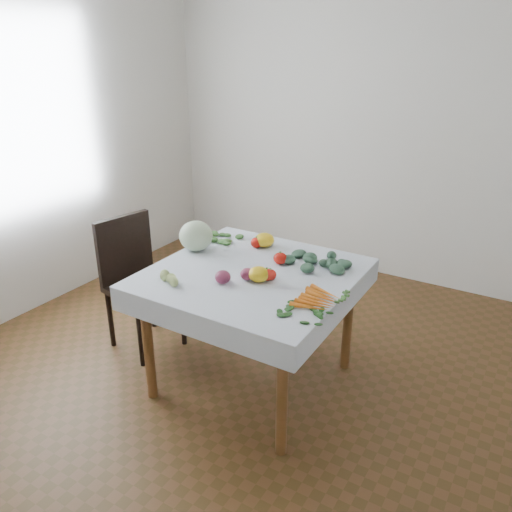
{
  "coord_description": "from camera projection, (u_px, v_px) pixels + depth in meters",
  "views": [
    {
      "loc": [
        1.36,
        -2.22,
        1.96
      ],
      "look_at": [
        -0.02,
        0.08,
        0.82
      ],
      "focal_mm": 35.0,
      "sensor_mm": 36.0,
      "label": 1
    }
  ],
  "objects": [
    {
      "name": "tomato_a",
      "position": [
        257.0,
        243.0,
        3.19
      ],
      "size": [
        0.1,
        0.1,
        0.07
      ],
      "primitive_type": "ellipsoid",
      "rotation": [
        0.0,
        0.0,
        0.34
      ],
      "color": "red",
      "rests_on": "tablecloth"
    },
    {
      "name": "tomatillo_cluster",
      "position": [
        170.0,
        279.0,
        2.71
      ],
      "size": [
        0.1,
        0.13,
        0.05
      ],
      "color": "#B5D77C",
      "rests_on": "tablecloth"
    },
    {
      "name": "kale_bunch",
      "position": [
        320.0,
        262.0,
        2.94
      ],
      "size": [
        0.33,
        0.3,
        0.05
      ],
      "color": "#385C43",
      "rests_on": "tablecloth"
    },
    {
      "name": "carrot_bunch",
      "position": [
        319.0,
        300.0,
        2.52
      ],
      "size": [
        0.2,
        0.27,
        0.03
      ],
      "color": "orange",
      "rests_on": "tablecloth"
    },
    {
      "name": "onion_a",
      "position": [
        247.0,
        274.0,
        2.75
      ],
      "size": [
        0.09,
        0.09,
        0.07
      ],
      "primitive_type": "ellipsoid",
      "rotation": [
        0.0,
        0.0,
        -0.19
      ],
      "color": "maroon",
      "rests_on": "tablecloth"
    },
    {
      "name": "tomato_d",
      "position": [
        270.0,
        275.0,
        2.76
      ],
      "size": [
        0.08,
        0.08,
        0.06
      ],
      "primitive_type": "ellipsoid",
      "rotation": [
        0.0,
        0.0,
        -0.11
      ],
      "color": "red",
      "rests_on": "tablecloth"
    },
    {
      "name": "left_wall",
      "position": [
        16.0,
        137.0,
        3.59
      ],
      "size": [
        0.04,
        4.0,
        2.7
      ],
      "primitive_type": "cube",
      "color": "silver",
      "rests_on": "ground"
    },
    {
      "name": "tablecloth",
      "position": [
        253.0,
        272.0,
        2.87
      ],
      "size": [
        1.12,
        1.12,
        0.01
      ],
      "primitive_type": "cube",
      "color": "white",
      "rests_on": "table"
    },
    {
      "name": "chair",
      "position": [
        135.0,
        274.0,
        3.39
      ],
      "size": [
        0.49,
        0.49,
        0.91
      ],
      "color": "black",
      "rests_on": "ground"
    },
    {
      "name": "tomato_c",
      "position": [
        267.0,
        275.0,
        2.75
      ],
      "size": [
        0.08,
        0.08,
        0.07
      ],
      "primitive_type": "ellipsoid",
      "rotation": [
        0.0,
        0.0,
        -0.0
      ],
      "color": "red",
      "rests_on": "tablecloth"
    },
    {
      "name": "onion_b",
      "position": [
        223.0,
        277.0,
        2.71
      ],
      "size": [
        0.09,
        0.09,
        0.07
      ],
      "primitive_type": "ellipsoid",
      "rotation": [
        0.0,
        0.0,
        0.01
      ],
      "color": "maroon",
      "rests_on": "tablecloth"
    },
    {
      "name": "ground",
      "position": [
        253.0,
        380.0,
        3.16
      ],
      "size": [
        4.0,
        4.0,
        0.0
      ],
      "primitive_type": "plane",
      "color": "brown"
    },
    {
      "name": "table",
      "position": [
        253.0,
        288.0,
        2.9
      ],
      "size": [
        1.0,
        1.0,
        0.75
      ],
      "color": "brown",
      "rests_on": "ground"
    },
    {
      "name": "heirloom_front",
      "position": [
        259.0,
        274.0,
        2.74
      ],
      "size": [
        0.14,
        0.14,
        0.08
      ],
      "primitive_type": "ellipsoid",
      "rotation": [
        0.0,
        0.0,
        -0.23
      ],
      "color": "yellow",
      "rests_on": "tablecloth"
    },
    {
      "name": "dill_bunch",
      "position": [
        225.0,
        237.0,
        3.34
      ],
      "size": [
        0.24,
        0.21,
        0.03
      ],
      "color": "#467A38",
      "rests_on": "tablecloth"
    },
    {
      "name": "cabbage",
      "position": [
        196.0,
        236.0,
        3.14
      ],
      "size": [
        0.25,
        0.25,
        0.19
      ],
      "primitive_type": "ellipsoid",
      "rotation": [
        0.0,
        0.0,
        0.18
      ],
      "color": "beige",
      "rests_on": "tablecloth"
    },
    {
      "name": "back_wall",
      "position": [
        376.0,
        123.0,
        4.21
      ],
      "size": [
        4.0,
        0.04,
        2.7
      ],
      "primitive_type": "cube",
      "color": "silver",
      "rests_on": "ground"
    },
    {
      "name": "tomato_b",
      "position": [
        280.0,
        258.0,
        2.95
      ],
      "size": [
        0.09,
        0.09,
        0.07
      ],
      "primitive_type": "ellipsoid",
      "rotation": [
        0.0,
        0.0,
        -0.16
      ],
      "color": "red",
      "rests_on": "tablecloth"
    },
    {
      "name": "basil_bunch",
      "position": [
        303.0,
        314.0,
        2.4
      ],
      "size": [
        0.22,
        0.18,
        0.01
      ],
      "color": "#204A17",
      "rests_on": "tablecloth"
    },
    {
      "name": "heirloom_back",
      "position": [
        264.0,
        240.0,
        3.21
      ],
      "size": [
        0.16,
        0.16,
        0.09
      ],
      "primitive_type": "ellipsoid",
      "rotation": [
        0.0,
        0.0,
        -0.27
      ],
      "color": "yellow",
      "rests_on": "tablecloth"
    }
  ]
}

